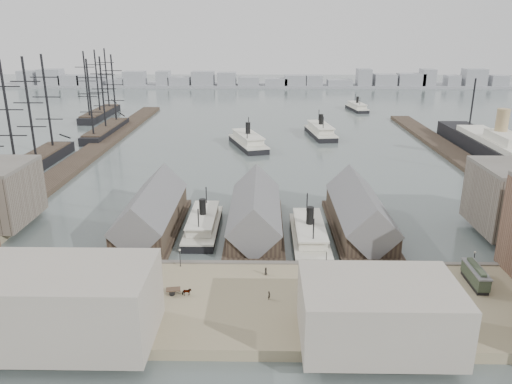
{
  "coord_description": "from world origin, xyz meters",
  "views": [
    {
      "loc": [
        2.17,
        -99.59,
        49.06
      ],
      "look_at": [
        0.0,
        30.0,
        6.0
      ],
      "focal_mm": 35.0,
      "sensor_mm": 36.0,
      "label": 1
    }
  ],
  "objects_px": {
    "tram": "(475,276)",
    "horse_cart_right": "(382,298)",
    "horse_cart_left": "(96,277)",
    "ferry_docked_west": "(203,224)",
    "horse_cart_center": "(182,291)",
    "ocean_steamer": "(498,150)"
  },
  "relations": [
    {
      "from": "tram",
      "to": "horse_cart_left",
      "type": "distance_m",
      "value": 73.18
    },
    {
      "from": "tram",
      "to": "horse_cart_right",
      "type": "relative_size",
      "value": 2.02
    },
    {
      "from": "ocean_steamer",
      "to": "ferry_docked_west",
      "type": "bearing_deg",
      "value": -145.4
    },
    {
      "from": "horse_cart_left",
      "to": "ferry_docked_west",
      "type": "bearing_deg",
      "value": -14.65
    },
    {
      "from": "horse_cart_left",
      "to": "horse_cart_center",
      "type": "distance_m",
      "value": 18.3
    },
    {
      "from": "ferry_docked_west",
      "to": "horse_cart_center",
      "type": "xyz_separation_m",
      "value": [
        0.13,
        -34.6,
        0.62
      ]
    },
    {
      "from": "ferry_docked_west",
      "to": "horse_cart_center",
      "type": "distance_m",
      "value": 34.61
    },
    {
      "from": "tram",
      "to": "horse_cart_right",
      "type": "height_order",
      "value": "tram"
    },
    {
      "from": "ferry_docked_west",
      "to": "horse_cart_right",
      "type": "height_order",
      "value": "ferry_docked_west"
    },
    {
      "from": "ocean_steamer",
      "to": "horse_cart_center",
      "type": "bearing_deg",
      "value": -134.41
    },
    {
      "from": "horse_cart_center",
      "to": "ocean_steamer",
      "type": "bearing_deg",
      "value": -54.0
    },
    {
      "from": "horse_cart_right",
      "to": "tram",
      "type": "bearing_deg",
      "value": -99.08
    },
    {
      "from": "ferry_docked_west",
      "to": "horse_cart_center",
      "type": "bearing_deg",
      "value": -89.78
    },
    {
      "from": "ferry_docked_west",
      "to": "ocean_steamer",
      "type": "bearing_deg",
      "value": 34.6
    },
    {
      "from": "ocean_steamer",
      "to": "horse_cart_right",
      "type": "relative_size",
      "value": 20.99
    },
    {
      "from": "ferry_docked_west",
      "to": "horse_cart_left",
      "type": "xyz_separation_m",
      "value": [
        -17.43,
        -29.49,
        0.61
      ]
    },
    {
      "from": "tram",
      "to": "horse_cart_left",
      "type": "xyz_separation_m",
      "value": [
        -73.17,
        0.05,
        -0.96
      ]
    },
    {
      "from": "ferry_docked_west",
      "to": "ocean_steamer",
      "type": "height_order",
      "value": "ocean_steamer"
    },
    {
      "from": "tram",
      "to": "ocean_steamer",
      "type": "bearing_deg",
      "value": 65.53
    },
    {
      "from": "tram",
      "to": "horse_cart_center",
      "type": "bearing_deg",
      "value": -173.49
    },
    {
      "from": "ferry_docked_west",
      "to": "tram",
      "type": "xyz_separation_m",
      "value": [
        55.74,
        -29.54,
        1.57
      ]
    },
    {
      "from": "ocean_steamer",
      "to": "tram",
      "type": "distance_m",
      "value": 113.27
    }
  ]
}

